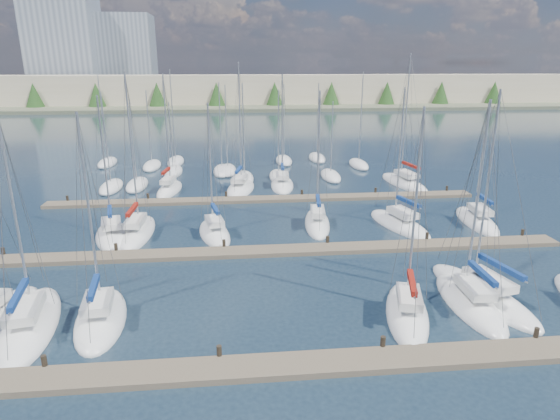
{
  "coord_description": "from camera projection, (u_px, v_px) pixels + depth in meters",
  "views": [
    {
      "loc": [
        -2.99,
        -16.47,
        13.65
      ],
      "look_at": [
        0.0,
        14.0,
        4.0
      ],
      "focal_mm": 30.0,
      "sensor_mm": 36.0,
      "label": 1
    }
  ],
  "objects": [
    {
      "name": "sailboat_f",
      "position": [
        482.0,
        294.0,
        28.51
      ],
      "size": [
        4.46,
        9.49,
        13.04
      ],
      "rotation": [
        0.0,
        0.0,
        0.22
      ],
      "color": "white",
      "rests_on": "ground"
    },
    {
      "name": "sailboat_o",
      "position": [
        241.0,
        188.0,
        52.58
      ],
      "size": [
        4.25,
        8.16,
        14.53
      ],
      "rotation": [
        0.0,
        0.0,
        -0.19
      ],
      "color": "white",
      "rests_on": "ground"
    },
    {
      "name": "sailboat_j",
      "position": [
        215.0,
        233.0,
        38.73
      ],
      "size": [
        3.65,
        6.96,
        11.47
      ],
      "rotation": [
        0.0,
        0.0,
        0.21
      ],
      "color": "white",
      "rests_on": "ground"
    },
    {
      "name": "sailboat_c",
      "position": [
        101.0,
        318.0,
        25.82
      ],
      "size": [
        3.58,
        7.42,
        12.11
      ],
      "rotation": [
        0.0,
        0.0,
        0.13
      ],
      "color": "white",
      "rests_on": "ground"
    },
    {
      "name": "sailboat_r",
      "position": [
        404.0,
        183.0,
        55.0
      ],
      "size": [
        4.3,
        9.91,
        15.43
      ],
      "rotation": [
        0.0,
        0.0,
        0.16
      ],
      "color": "white",
      "rests_on": "ground"
    },
    {
      "name": "sailboat_b",
      "position": [
        30.0,
        324.0,
        25.24
      ],
      "size": [
        4.24,
        9.18,
        12.18
      ],
      "rotation": [
        0.0,
        0.0,
        0.18
      ],
      "color": "white",
      "rests_on": "ground"
    },
    {
      "name": "distant_boats",
      "position": [
        225.0,
        170.0,
        61.06
      ],
      "size": [
        36.93,
        20.75,
        13.3
      ],
      "color": "#9EA0A5",
      "rests_on": "ground"
    },
    {
      "name": "shoreline",
      "position": [
        202.0,
        82.0,
        158.69
      ],
      "size": [
        400.0,
        60.0,
        38.0
      ],
      "color": "#666B51",
      "rests_on": "ground"
    },
    {
      "name": "sailboat_m",
      "position": [
        477.0,
        221.0,
        41.77
      ],
      "size": [
        3.32,
        8.16,
        11.23
      ],
      "rotation": [
        0.0,
        0.0,
        -0.11
      ],
      "color": "white",
      "rests_on": "ground"
    },
    {
      "name": "sailboat_k",
      "position": [
        317.0,
        223.0,
        41.22
      ],
      "size": [
        3.14,
        8.14,
        12.24
      ],
      "rotation": [
        0.0,
        0.0,
        -0.13
      ],
      "color": "white",
      "rests_on": "ground"
    },
    {
      "name": "sailboat_e",
      "position": [
        469.0,
        302.0,
        27.54
      ],
      "size": [
        2.79,
        7.92,
        12.58
      ],
      "rotation": [
        0.0,
        0.0,
        -0.04
      ],
      "color": "white",
      "rests_on": "ground"
    },
    {
      "name": "sailboat_l",
      "position": [
        399.0,
        224.0,
        40.91
      ],
      "size": [
        4.7,
        8.64,
        12.51
      ],
      "rotation": [
        0.0,
        0.0,
        0.26
      ],
      "color": "white",
      "rests_on": "ground"
    },
    {
      "name": "dock_mid",
      "position": [
        277.0,
        251.0,
        35.17
      ],
      "size": [
        44.0,
        1.93,
        1.1
      ],
      "color": "#6B5E4C",
      "rests_on": "ground"
    },
    {
      "name": "sailboat_n",
      "position": [
        170.0,
        189.0,
        52.01
      ],
      "size": [
        3.08,
        7.52,
        13.35
      ],
      "rotation": [
        0.0,
        0.0,
        -0.12
      ],
      "color": "white",
      "rests_on": "ground"
    },
    {
      "name": "dock_near",
      "position": [
        305.0,
        365.0,
        21.88
      ],
      "size": [
        44.0,
        1.93,
        1.1
      ],
      "color": "#6B5E4C",
      "rests_on": "ground"
    },
    {
      "name": "sailboat_i",
      "position": [
        138.0,
        232.0,
        38.86
      ],
      "size": [
        2.59,
        8.57,
        13.93
      ],
      "rotation": [
        0.0,
        0.0,
        -0.02
      ],
      "color": "white",
      "rests_on": "ground"
    },
    {
      "name": "sailboat_p",
      "position": [
        282.0,
        184.0,
        54.22
      ],
      "size": [
        3.19,
        7.92,
        13.22
      ],
      "rotation": [
        0.0,
        0.0,
        -0.08
      ],
      "color": "white",
      "rests_on": "ground"
    },
    {
      "name": "dock_far",
      "position": [
        265.0,
        199.0,
        48.46
      ],
      "size": [
        44.0,
        1.93,
        1.1
      ],
      "color": "#6B5E4C",
      "rests_on": "ground"
    },
    {
      "name": "ground",
      "position": [
        253.0,
        150.0,
        76.97
      ],
      "size": [
        400.0,
        400.0,
        0.0
      ],
      "primitive_type": "plane",
      "color": "#203141",
      "rests_on": "ground"
    },
    {
      "name": "sailboat_d",
      "position": [
        407.0,
        313.0,
        26.39
      ],
      "size": [
        4.22,
        7.75,
        12.32
      ],
      "rotation": [
        0.0,
        0.0,
        -0.27
      ],
      "color": "white",
      "rests_on": "ground"
    },
    {
      "name": "sailboat_h",
      "position": [
        113.0,
        235.0,
        38.21
      ],
      "size": [
        4.34,
        7.5,
        12.08
      ],
      "rotation": [
        0.0,
        0.0,
        0.25
      ],
      "color": "white",
      "rests_on": "ground"
    }
  ]
}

